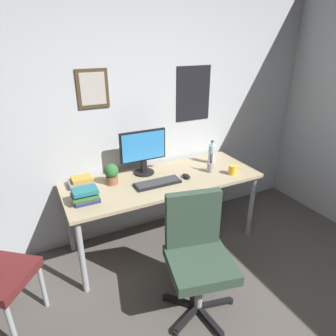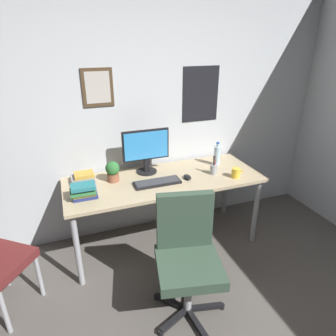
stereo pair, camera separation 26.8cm
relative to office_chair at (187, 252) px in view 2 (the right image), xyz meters
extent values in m
cube|color=silver|center=(-0.06, 1.25, 0.77)|extent=(4.40, 0.08, 2.60)
cube|color=#4C3823|center=(-0.38, 1.21, 1.03)|extent=(0.28, 0.02, 0.34)
cube|color=beige|center=(-0.38, 1.20, 1.03)|extent=(0.22, 0.00, 0.28)
cube|color=black|center=(0.65, 1.21, 0.91)|extent=(0.40, 0.01, 0.56)
cube|color=tan|center=(0.11, 0.81, 0.20)|extent=(1.87, 0.72, 0.03)
cylinder|color=#9EA0A5|center=(-0.76, 0.51, -0.17)|extent=(0.05, 0.05, 0.71)
cylinder|color=#9EA0A5|center=(0.99, 0.51, -0.17)|extent=(0.05, 0.05, 0.71)
cylinder|color=#9EA0A5|center=(-0.76, 1.11, -0.17)|extent=(0.05, 0.05, 0.71)
cylinder|color=#9EA0A5|center=(0.99, 1.11, -0.17)|extent=(0.05, 0.05, 0.71)
cube|color=#334738|center=(-0.02, -0.08, -0.07)|extent=(0.55, 0.55, 0.08)
cube|color=#334738|center=(0.03, 0.12, 0.20)|extent=(0.43, 0.16, 0.45)
cylinder|color=#9EA0A5|center=(-0.02, -0.08, -0.32)|extent=(0.07, 0.07, 0.42)
cube|color=black|center=(0.12, -0.11, -0.49)|extent=(0.28, 0.10, 0.03)
cylinder|color=black|center=(0.26, -0.14, -0.51)|extent=(0.05, 0.05, 0.04)
cube|color=black|center=(0.05, 0.04, -0.49)|extent=(0.18, 0.26, 0.03)
cylinder|color=black|center=(0.13, 0.16, -0.51)|extent=(0.05, 0.05, 0.04)
cube|color=black|center=(-0.11, 0.03, -0.49)|extent=(0.22, 0.24, 0.03)
cylinder|color=black|center=(-0.20, 0.13, -0.51)|extent=(0.05, 0.05, 0.04)
cube|color=black|center=(-0.15, -0.13, -0.49)|extent=(0.27, 0.15, 0.03)
cylinder|color=black|center=(-0.27, -0.19, -0.51)|extent=(0.05, 0.05, 0.04)
cube|color=black|center=(0.00, -0.22, -0.49)|extent=(0.07, 0.28, 0.03)
cylinder|color=#9EA0A5|center=(-1.30, 0.22, -0.33)|extent=(0.05, 0.05, 0.41)
cylinder|color=#9EA0A5|center=(-1.08, 0.50, -0.33)|extent=(0.05, 0.05, 0.41)
cylinder|color=#9EA0A5|center=(-1.36, 0.72, -0.33)|extent=(0.05, 0.05, 0.41)
cylinder|color=black|center=(0.00, 1.01, 0.22)|extent=(0.20, 0.20, 0.01)
cube|color=black|center=(0.00, 1.01, 0.29)|extent=(0.05, 0.04, 0.12)
cube|color=black|center=(0.00, 1.02, 0.50)|extent=(0.46, 0.02, 0.30)
cube|color=#338CD8|center=(0.00, 1.00, 0.50)|extent=(0.43, 0.00, 0.27)
cube|color=black|center=(0.02, 0.73, 0.22)|extent=(0.43, 0.15, 0.02)
cube|color=#38383A|center=(0.02, 0.73, 0.24)|extent=(0.41, 0.13, 0.00)
ellipsoid|color=black|center=(0.32, 0.73, 0.23)|extent=(0.06, 0.11, 0.04)
cylinder|color=silver|center=(0.74, 0.93, 0.31)|extent=(0.07, 0.07, 0.20)
cylinder|color=silver|center=(0.74, 0.93, 0.43)|extent=(0.03, 0.03, 0.04)
cylinder|color=#2659B2|center=(0.74, 0.93, 0.46)|extent=(0.03, 0.03, 0.01)
cylinder|color=yellow|center=(0.76, 0.60, 0.26)|extent=(0.08, 0.08, 0.09)
torus|color=yellow|center=(0.81, 0.60, 0.26)|extent=(0.05, 0.01, 0.05)
cylinder|color=brown|center=(-0.35, 0.93, 0.25)|extent=(0.11, 0.11, 0.07)
sphere|color=#2D6B33|center=(-0.35, 0.93, 0.34)|extent=(0.13, 0.13, 0.13)
ellipsoid|color=#287A38|center=(-0.38, 0.96, 0.36)|extent=(0.07, 0.08, 0.02)
ellipsoid|color=#287A38|center=(-0.32, 0.95, 0.36)|extent=(0.07, 0.08, 0.02)
ellipsoid|color=#287A38|center=(-0.38, 0.90, 0.35)|extent=(0.08, 0.07, 0.02)
cylinder|color=#9EA0A5|center=(0.60, 0.74, 0.26)|extent=(0.07, 0.07, 0.09)
cylinder|color=#263FBF|center=(0.60, 0.75, 0.34)|extent=(0.01, 0.01, 0.13)
cylinder|color=red|center=(0.61, 0.74, 0.34)|extent=(0.01, 0.01, 0.13)
cylinder|color=black|center=(0.59, 0.74, 0.34)|extent=(0.01, 0.01, 0.13)
cylinder|color=#9EA0A5|center=(0.61, 0.74, 0.34)|extent=(0.01, 0.03, 0.14)
cylinder|color=#9EA0A5|center=(0.59, 0.74, 0.34)|extent=(0.01, 0.02, 0.14)
cube|color=navy|center=(-0.64, 0.70, 0.23)|extent=(0.20, 0.14, 0.03)
cube|color=gold|center=(-0.64, 0.70, 0.25)|extent=(0.18, 0.12, 0.02)
cube|color=#33723F|center=(-0.65, 0.69, 0.28)|extent=(0.21, 0.15, 0.03)
cube|color=gray|center=(-0.64, 0.70, 0.30)|extent=(0.21, 0.11, 0.02)
cube|color=#26727A|center=(-0.64, 0.69, 0.32)|extent=(0.20, 0.14, 0.03)
cube|color=navy|center=(-0.61, 1.00, 0.22)|extent=(0.18, 0.17, 0.02)
cube|color=gray|center=(-0.62, 1.01, 0.25)|extent=(0.21, 0.15, 0.03)
cube|color=gold|center=(-0.61, 1.01, 0.28)|extent=(0.18, 0.15, 0.03)
camera|label=1|loc=(-0.98, -1.49, 1.45)|focal=31.78mm
camera|label=2|loc=(-0.74, -1.59, 1.45)|focal=31.78mm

